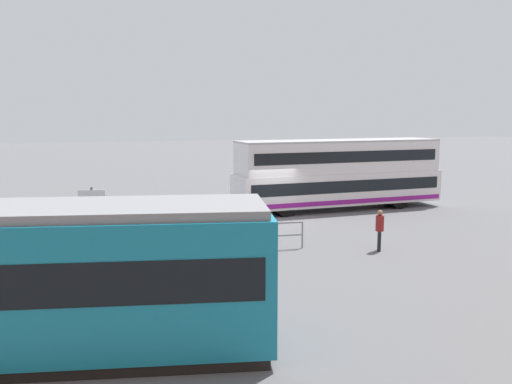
# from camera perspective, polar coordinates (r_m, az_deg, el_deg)

# --- Properties ---
(ground_plane) EXTENTS (160.00, 160.00, 0.00)m
(ground_plane) POSITION_cam_1_polar(r_m,az_deg,el_deg) (27.47, 2.13, -2.91)
(ground_plane) COLOR slate
(double_decker_bus) EXTENTS (12.00, 3.36, 3.85)m
(double_decker_bus) POSITION_cam_1_polar(r_m,az_deg,el_deg) (30.58, 8.63, 1.88)
(double_decker_bus) COLOR white
(double_decker_bus) RESTS_ON ground
(pedestrian_near_railing) EXTENTS (0.37, 0.37, 1.64)m
(pedestrian_near_railing) POSITION_cam_1_polar(r_m,az_deg,el_deg) (23.65, -1.31, -2.41)
(pedestrian_near_railing) COLOR black
(pedestrian_near_railing) RESTS_ON ground
(pedestrian_crossing) EXTENTS (0.44, 0.44, 1.61)m
(pedestrian_crossing) POSITION_cam_1_polar(r_m,az_deg,el_deg) (21.68, 12.80, -3.64)
(pedestrian_crossing) COLOR black
(pedestrian_crossing) RESTS_ON ground
(pedestrian_railing) EXTENTS (9.24, 0.74, 1.08)m
(pedestrian_railing) POSITION_cam_1_polar(r_m,az_deg,el_deg) (20.83, -7.34, -4.48)
(pedestrian_railing) COLOR gray
(pedestrian_railing) RESTS_ON ground
(info_sign) EXTENTS (0.98, 0.21, 2.60)m
(info_sign) POSITION_cam_1_polar(r_m,az_deg,el_deg) (21.19, -16.74, -1.71)
(info_sign) COLOR slate
(info_sign) RESTS_ON ground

